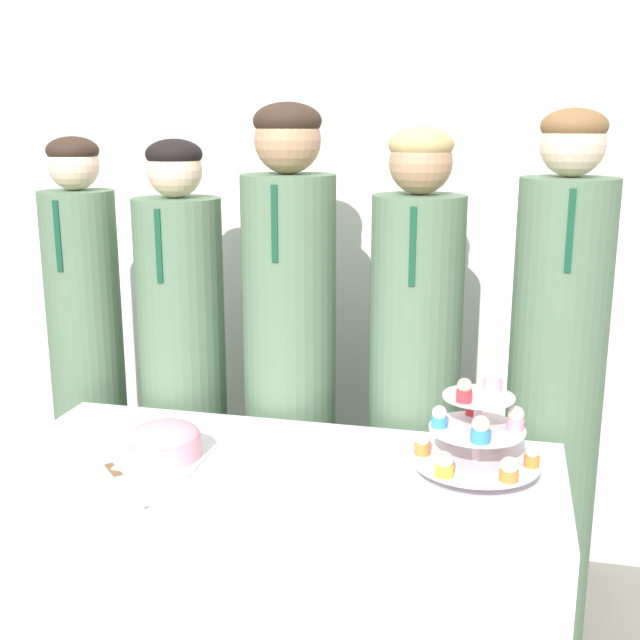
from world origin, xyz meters
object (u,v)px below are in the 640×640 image
Objects in this scene: cake_knife at (120,478)px; student_2 at (290,380)px; student_0 at (89,379)px; student_3 at (414,401)px; student_4 at (554,404)px; round_cake at (165,442)px; student_1 at (184,390)px; cupcake_stand at (477,434)px.

student_2 is (0.25, 0.66, 0.06)m from cake_knife.
student_0 is 1.10m from student_3.
student_4 is (0.80, -0.00, -0.02)m from student_2.
student_3 is 0.41m from student_4.
round_cake is 1.00× the size of cake_knife.
cake_knife is (-0.06, -0.13, -0.05)m from round_cake.
student_0 is at bearing 169.29° from cake_knife.
student_4 is (0.99, 0.53, 0.00)m from round_cake.
student_2 is at bearing 114.13° from cake_knife.
student_1 reaches higher than round_cake.
round_cake is at bearing -151.85° from student_4.
student_0 is 0.94× the size of student_2.
student_3 reaches higher than student_1.
round_cake is at bearing -173.86° from cupcake_stand.
round_cake is 0.15m from cake_knife.
student_2 is at bearing 70.38° from round_cake.
student_3 is (0.65, 0.66, 0.03)m from cake_knife.
cake_knife is 0.80m from student_0.
student_2 is 0.80m from student_4.
student_3 is at bearing -180.00° from student_4.
cake_knife is 0.71m from student_2.
cake_knife is 0.93m from student_3.
student_2 is at bearing 180.00° from student_3.
student_0 reaches higher than round_cake.
cake_knife is at bearing -147.98° from student_4.
cake_knife is 0.13× the size of student_3.
student_0 is 0.71m from student_2.
cupcake_stand is at bearing 59.24° from cake_knife.
round_cake reaches higher than cake_knife.
student_2 is at bearing 143.26° from cupcake_stand.
student_4 is at bearing 0.00° from student_0.
student_0 is at bearing 133.99° from round_cake.
cake_knife is 0.13× the size of student_1.
student_1 is at bearing 0.00° from student_0.
student_1 is 1.17m from student_4.
student_2 reaches higher than student_4.
student_1 is (-0.11, 0.66, 0.00)m from cake_knife.
student_4 is at bearing 77.12° from cake_knife.
cupcake_stand reaches higher than round_cake.
cupcake_stand is 0.21× the size of student_0.
student_3 is 0.97× the size of student_4.
student_2 is 1.04× the size of student_3.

